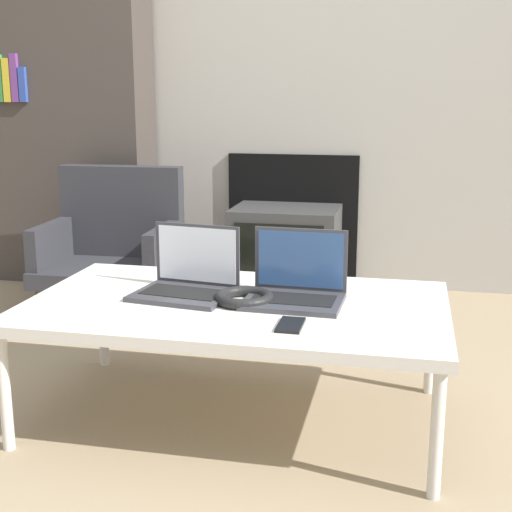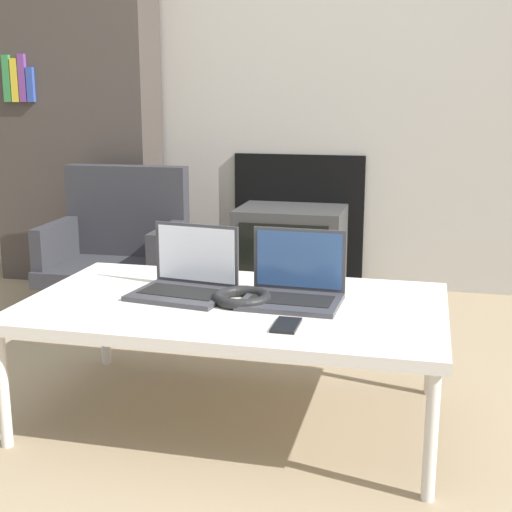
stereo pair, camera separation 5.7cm
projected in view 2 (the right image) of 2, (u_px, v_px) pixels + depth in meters
The scene contains 10 objects.
ground_plane at pixel (210, 458), 2.11m from camera, with size 14.00×14.00×0.00m, color #998466.
wall_back at pixel (322, 48), 3.78m from camera, with size 7.00×0.08×2.60m.
table at pixel (234, 310), 2.29m from camera, with size 1.33×0.78×0.40m.
laptop_left at pixel (187, 280), 2.36m from camera, with size 0.34×0.28×0.22m.
laptop_right at pixel (294, 286), 2.28m from camera, with size 0.31×0.25×0.22m.
headphones at pixel (242, 298), 2.26m from camera, with size 0.19×0.19×0.04m.
phone at pixel (286, 325), 2.04m from camera, with size 0.07×0.13×0.01m.
tv at pixel (291, 251), 3.79m from camera, with size 0.56×0.42×0.47m.
armchair at pixel (120, 240), 3.60m from camera, with size 0.65×0.55×0.69m.
bookshelf at pixel (77, 118), 3.98m from camera, with size 0.90×0.32×1.83m.
Camera 2 is at (0.58, -1.83, 1.06)m, focal length 50.00 mm.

